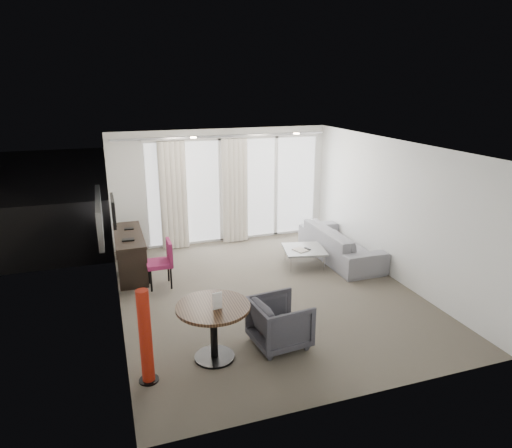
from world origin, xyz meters
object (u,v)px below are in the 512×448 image
object	(u,v)px
sofa	(340,243)
rattan_chair_b	(272,197)
red_lamp	(146,337)
tub_armchair	(280,322)
rattan_chair_a	(253,209)
round_table	(214,332)
desk_chair	(159,264)
coffee_table	(304,257)
desk	(130,254)

from	to	relation	value
sofa	rattan_chair_b	distance (m)	3.83
red_lamp	tub_armchair	world-z (taller)	red_lamp
rattan_chair_a	rattan_chair_b	distance (m)	1.16
round_table	rattan_chair_a	size ratio (longest dim) A/B	1.30
sofa	rattan_chair_b	world-z (taller)	rattan_chair_b
red_lamp	rattan_chair_a	world-z (taller)	red_lamp
red_lamp	sofa	world-z (taller)	red_lamp
sofa	red_lamp	bearing A→B (deg)	124.38
tub_armchair	rattan_chair_b	xyz separation A→B (m)	(2.33, 6.51, 0.10)
desk_chair	red_lamp	distance (m)	2.81
red_lamp	rattan_chair_b	world-z (taller)	red_lamp
coffee_table	rattan_chair_a	distance (m)	3.14
rattan_chair_b	desk	bearing A→B (deg)	-135.17
red_lamp	coffee_table	xyz separation A→B (m)	(3.41, 2.82, -0.44)
desk_chair	desk	bearing A→B (deg)	119.82
sofa	coffee_table	bearing A→B (deg)	97.16
desk_chair	rattan_chair_a	bearing A→B (deg)	48.48
rattan_chair_a	sofa	bearing A→B (deg)	-52.16
sofa	rattan_chair_b	bearing A→B (deg)	1.48
coffee_table	sofa	size ratio (longest dim) A/B	0.35
coffee_table	rattan_chair_b	world-z (taller)	rattan_chair_b
desk	red_lamp	bearing A→B (deg)	-90.75
red_lamp	rattan_chair_b	xyz separation A→B (m)	(4.19, 6.76, -0.18)
round_table	sofa	xyz separation A→B (m)	(3.39, 2.72, -0.06)
tub_armchair	desk	bearing A→B (deg)	22.65
sofa	rattan_chair_b	xyz separation A→B (m)	(-0.10, 3.83, 0.11)
coffee_table	sofa	bearing A→B (deg)	7.16
red_lamp	tub_armchair	bearing A→B (deg)	7.65
coffee_table	rattan_chair_a	bearing A→B (deg)	90.81
round_table	tub_armchair	bearing A→B (deg)	1.75
desk	sofa	world-z (taller)	desk
red_lamp	sofa	xyz separation A→B (m)	(4.29, 2.94, -0.29)
round_table	desk_chair	bearing A→B (deg)	98.85
sofa	rattan_chair_a	xyz separation A→B (m)	(-0.93, 3.02, 0.04)
coffee_table	rattan_chair_a	world-z (taller)	rattan_chair_a
desk_chair	rattan_chair_b	bearing A→B (deg)	47.65
desk	coffee_table	distance (m)	3.45
rattan_chair_a	rattan_chair_b	xyz separation A→B (m)	(0.83, 0.81, 0.06)
coffee_table	rattan_chair_b	size ratio (longest dim) A/B	0.91
tub_armchair	coffee_table	size ratio (longest dim) A/B	0.95
desk_chair	rattan_chair_b	size ratio (longest dim) A/B	0.98
red_lamp	rattan_chair_b	bearing A→B (deg)	58.20
desk	red_lamp	size ratio (longest dim) A/B	1.36
round_table	rattan_chair_a	bearing A→B (deg)	66.74
red_lamp	round_table	bearing A→B (deg)	13.77
desk	rattan_chair_a	bearing A→B (deg)	35.73
red_lamp	sofa	distance (m)	5.21
round_table	red_lamp	bearing A→B (deg)	-166.23
red_lamp	tub_armchair	distance (m)	1.90
red_lamp	rattan_chair_b	distance (m)	7.96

